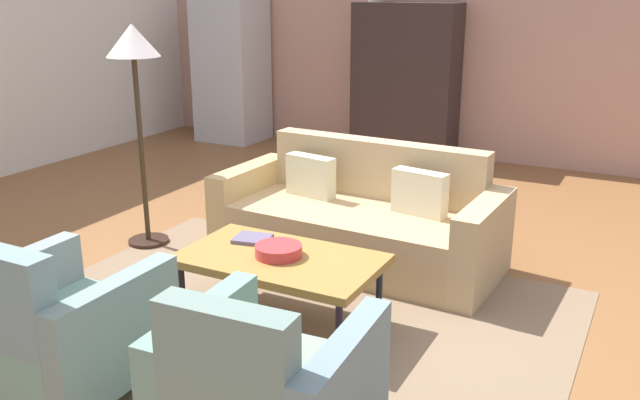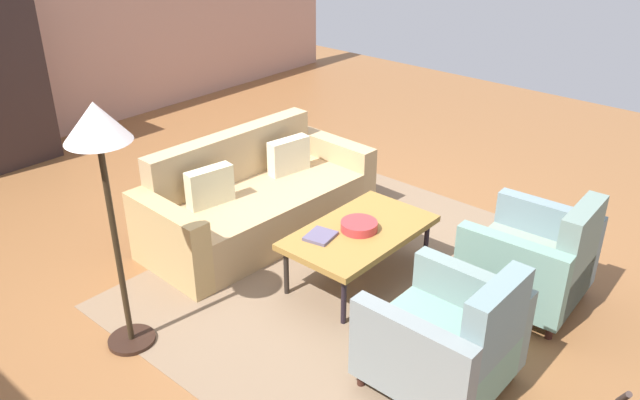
# 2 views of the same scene
# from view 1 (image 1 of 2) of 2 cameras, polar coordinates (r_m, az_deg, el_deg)

# --- Properties ---
(ground_plane) EXTENTS (10.99, 10.99, 0.00)m
(ground_plane) POSITION_cam_1_polar(r_m,az_deg,el_deg) (4.67, 1.76, -7.68)
(ground_plane) COLOR brown
(wall_back) EXTENTS (9.16, 0.12, 2.80)m
(wall_back) POSITION_cam_1_polar(r_m,az_deg,el_deg) (8.16, 14.84, 12.84)
(wall_back) COLOR tan
(wall_back) RESTS_ON ground
(area_rug) EXTENTS (3.40, 2.60, 0.01)m
(area_rug) POSITION_cam_1_polar(r_m,az_deg,el_deg) (4.32, -2.91, -9.85)
(area_rug) COLOR #7E654D
(area_rug) RESTS_ON ground
(couch) EXTENTS (2.14, 0.99, 0.86)m
(couch) POSITION_cam_1_polar(r_m,az_deg,el_deg) (5.14, 3.47, -1.83)
(couch) COLOR tan
(couch) RESTS_ON ground
(coffee_table) EXTENTS (1.20, 0.70, 0.44)m
(coffee_table) POSITION_cam_1_polar(r_m,az_deg,el_deg) (4.12, -3.34, -5.20)
(coffee_table) COLOR black
(coffee_table) RESTS_ON ground
(armchair_left) EXTENTS (0.80, 0.80, 0.88)m
(armchair_left) POSITION_cam_1_polar(r_m,az_deg,el_deg) (3.69, -21.13, -10.28)
(armchair_left) COLOR #371C15
(armchair_left) RESTS_ON ground
(armchair_right) EXTENTS (0.84, 0.84, 0.88)m
(armchair_right) POSITION_cam_1_polar(r_m,az_deg,el_deg) (2.98, -4.81, -16.06)
(armchair_right) COLOR #361C17
(armchair_right) RESTS_ON ground
(fruit_bowl) EXTENTS (0.28, 0.28, 0.07)m
(fruit_bowl) POSITION_cam_1_polar(r_m,az_deg,el_deg) (4.09, -3.48, -4.24)
(fruit_bowl) COLOR #BB3235
(fruit_bowl) RESTS_ON coffee_table
(book_stack) EXTENTS (0.26, 0.23, 0.02)m
(book_stack) POSITION_cam_1_polar(r_m,az_deg,el_deg) (4.36, -5.66, -3.24)
(book_stack) COLOR #5A516E
(book_stack) RESTS_ON coffee_table
(cabinet) EXTENTS (1.20, 0.51, 1.80)m
(cabinet) POSITION_cam_1_polar(r_m,az_deg,el_deg) (8.16, 7.17, 9.74)
(cabinet) COLOR #2E2220
(cabinet) RESTS_ON ground
(refrigerator) EXTENTS (0.80, 0.73, 1.85)m
(refrigerator) POSITION_cam_1_polar(r_m,az_deg,el_deg) (9.17, -7.40, 10.74)
(refrigerator) COLOR #B7BABF
(refrigerator) RESTS_ON ground
(floor_lamp) EXTENTS (0.40, 0.40, 1.72)m
(floor_lamp) POSITION_cam_1_polar(r_m,az_deg,el_deg) (5.37, -15.26, 11.10)
(floor_lamp) COLOR black
(floor_lamp) RESTS_ON ground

